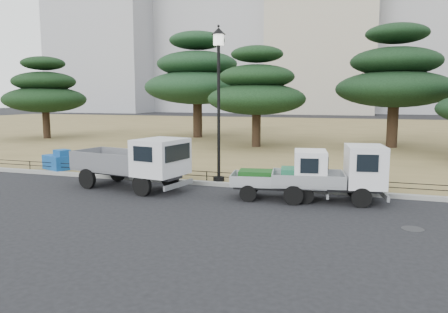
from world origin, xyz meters
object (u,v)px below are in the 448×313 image
(street_lamp, at_px, (219,79))
(truck_kei_rear, at_px, (337,174))
(truck_large, at_px, (135,161))
(truck_kei_front, at_px, (287,175))
(tarp_pile, at_px, (60,161))

(street_lamp, bearing_deg, truck_kei_rear, -17.38)
(truck_large, bearing_deg, street_lamp, 44.23)
(truck_kei_front, distance_m, street_lamp, 4.91)
(street_lamp, bearing_deg, truck_kei_front, -28.27)
(truck_kei_rear, height_order, tarp_pile, truck_kei_rear)
(tarp_pile, bearing_deg, street_lamp, -2.77)
(truck_large, height_order, tarp_pile, truck_large)
(truck_kei_front, bearing_deg, truck_large, 172.59)
(truck_large, height_order, street_lamp, street_lamp)
(street_lamp, height_order, tarp_pile, street_lamp)
(truck_kei_rear, relative_size, tarp_pile, 2.27)
(truck_kei_front, height_order, truck_kei_rear, truck_kei_rear)
(truck_kei_rear, bearing_deg, street_lamp, 152.80)
(truck_large, relative_size, truck_kei_front, 1.41)
(truck_large, relative_size, tarp_pile, 2.81)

